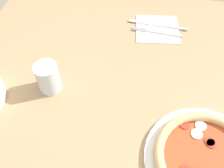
% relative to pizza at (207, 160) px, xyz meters
% --- Properties ---
extents(dining_table, '(1.10, 1.01, 0.74)m').
position_rel_pizza_xyz_m(dining_table, '(0.18, 0.29, -0.12)').
color(dining_table, tan).
rests_on(dining_table, ground_plane).
extents(pizza, '(0.31, 0.31, 0.04)m').
position_rel_pizza_xyz_m(pizza, '(0.00, 0.00, 0.00)').
color(pizza, white).
rests_on(pizza, dining_table).
extents(napkin, '(0.18, 0.18, 0.00)m').
position_rel_pizza_xyz_m(napkin, '(0.50, 0.16, -0.02)').
color(napkin, white).
rests_on(napkin, dining_table).
extents(fork, '(0.02, 0.19, 0.00)m').
position_rel_pizza_xyz_m(fork, '(0.47, 0.16, -0.01)').
color(fork, silver).
rests_on(fork, napkin).
extents(knife, '(0.03, 0.23, 0.01)m').
position_rel_pizza_xyz_m(knife, '(0.52, 0.15, -0.01)').
color(knife, silver).
rests_on(knife, napkin).
extents(glass, '(0.07, 0.07, 0.10)m').
position_rel_pizza_xyz_m(glass, '(0.16, 0.46, 0.03)').
color(glass, silver).
rests_on(glass, dining_table).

